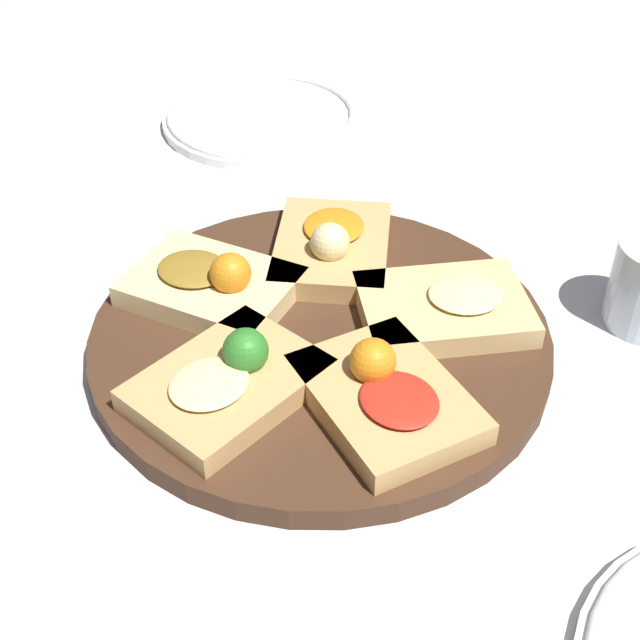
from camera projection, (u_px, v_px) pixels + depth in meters
name	position (u px, v px, depth m)	size (l,w,h in m)	color
ground_plane	(320.00, 347.00, 0.72)	(3.00, 3.00, 0.00)	silver
serving_board	(320.00, 338.00, 0.71)	(0.36, 0.36, 0.02)	#422819
focaccia_slice_0	(385.00, 394.00, 0.63)	(0.16, 0.14, 0.05)	tan
focaccia_slice_1	(446.00, 307.00, 0.71)	(0.10, 0.14, 0.03)	#DBB775
focaccia_slice_2	(332.00, 246.00, 0.77)	(0.15, 0.12, 0.05)	tan
focaccia_slice_3	(212.00, 284.00, 0.73)	(0.15, 0.16, 0.05)	#E5C689
focaccia_slice_4	(228.00, 380.00, 0.64)	(0.16, 0.16, 0.05)	tan
plate_left	(262.00, 117.00, 1.02)	(0.23, 0.23, 0.02)	white
napkin_stack	(34.00, 209.00, 0.87)	(0.12, 0.10, 0.01)	white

